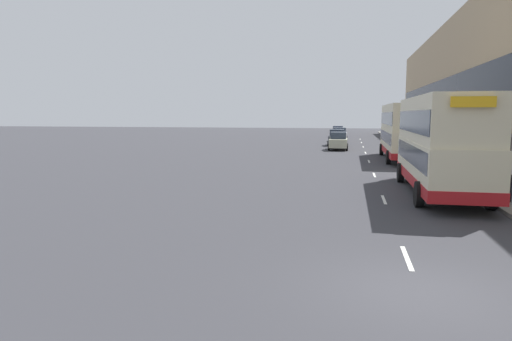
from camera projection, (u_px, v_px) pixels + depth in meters
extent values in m
plane|color=#38383D|center=(420.00, 293.00, 9.10)|extent=(220.00, 220.00, 0.00)
cube|color=gray|center=(431.00, 150.00, 45.21)|extent=(5.00, 93.00, 0.14)
cube|color=tan|center=(479.00, 78.00, 43.56)|extent=(3.00, 93.00, 14.06)
cube|color=black|center=(461.00, 85.00, 43.96)|extent=(0.12, 89.28, 2.53)
cube|color=silver|center=(407.00, 258.00, 11.29)|extent=(0.12, 2.00, 0.01)
cube|color=silver|center=(384.00, 200.00, 19.00)|extent=(0.12, 2.00, 0.01)
cube|color=silver|center=(374.00, 175.00, 26.72)|extent=(0.12, 2.00, 0.01)
cube|color=silver|center=(369.00, 161.00, 34.43)|extent=(0.12, 2.00, 0.01)
cube|color=silver|center=(366.00, 153.00, 42.14)|extent=(0.12, 2.00, 0.01)
cube|color=silver|center=(363.00, 147.00, 49.85)|extent=(0.12, 2.00, 0.01)
cube|color=silver|center=(361.00, 142.00, 57.57)|extent=(0.12, 2.00, 0.01)
cube|color=silver|center=(360.00, 139.00, 65.28)|extent=(0.12, 2.00, 0.01)
cube|color=#4C4C51|center=(512.00, 136.00, 20.17)|extent=(1.60, 4.20, 0.08)
cylinder|color=#4C4C51|center=(509.00, 169.00, 18.52)|extent=(0.10, 0.10, 2.40)
cylinder|color=#4C4C51|center=(481.00, 159.00, 22.41)|extent=(0.10, 0.10, 2.40)
cylinder|color=#4C4C51|center=(512.00, 160.00, 22.13)|extent=(0.10, 0.10, 2.40)
cube|color=beige|center=(440.00, 162.00, 20.18)|extent=(2.55, 10.24, 1.85)
cube|color=beige|center=(442.00, 119.00, 19.95)|extent=(2.50, 9.93, 1.95)
cube|color=#B2191E|center=(439.00, 178.00, 20.27)|extent=(2.58, 10.29, 0.45)
cube|color=#2D3847|center=(440.00, 154.00, 20.14)|extent=(2.58, 9.63, 0.81)
cube|color=#2D3847|center=(442.00, 122.00, 19.96)|extent=(2.55, 9.63, 0.94)
cube|color=yellow|center=(473.00, 102.00, 14.92)|extent=(1.40, 0.08, 0.36)
cylinder|color=black|center=(401.00, 173.00, 23.94)|extent=(0.30, 1.00, 1.00)
cylinder|color=black|center=(452.00, 174.00, 23.42)|extent=(0.30, 1.00, 1.00)
cylinder|color=black|center=(419.00, 194.00, 17.46)|extent=(0.30, 1.00, 1.00)
cylinder|color=black|center=(491.00, 197.00, 16.95)|extent=(0.30, 1.00, 1.00)
cube|color=beige|center=(402.00, 142.00, 35.50)|extent=(2.55, 11.41, 1.85)
cube|color=beige|center=(403.00, 117.00, 35.27)|extent=(2.50, 11.06, 1.95)
cube|color=#B2191E|center=(402.00, 151.00, 35.58)|extent=(2.58, 11.46, 0.45)
cube|color=#2D3847|center=(402.00, 137.00, 35.45)|extent=(2.58, 10.72, 0.81)
cube|color=#2D3847|center=(403.00, 118.00, 35.28)|extent=(2.55, 10.72, 0.94)
cube|color=yellow|center=(413.00, 108.00, 29.66)|extent=(1.40, 0.08, 0.36)
cylinder|color=black|center=(382.00, 150.00, 39.64)|extent=(0.30, 1.00, 1.00)
cylinder|color=black|center=(412.00, 150.00, 39.13)|extent=(0.30, 1.00, 1.00)
cylinder|color=black|center=(388.00, 157.00, 32.43)|extent=(0.30, 1.00, 1.00)
cylinder|color=black|center=(426.00, 158.00, 31.92)|extent=(0.30, 1.00, 1.00)
cube|color=silver|center=(339.00, 136.00, 60.56)|extent=(1.87, 4.54, 0.81)
cube|color=#2D3847|center=(340.00, 130.00, 60.69)|extent=(1.65, 2.18, 0.66)
cylinder|color=black|center=(346.00, 139.00, 59.05)|extent=(0.20, 0.60, 0.60)
cylinder|color=black|center=(332.00, 139.00, 59.42)|extent=(0.20, 0.60, 0.60)
cylinder|color=black|center=(347.00, 138.00, 61.79)|extent=(0.20, 0.60, 0.60)
cylinder|color=black|center=(333.00, 138.00, 62.16)|extent=(0.20, 0.60, 0.60)
cube|color=#B7B799|center=(338.00, 143.00, 45.68)|extent=(1.72, 4.21, 0.81)
cube|color=#2D3847|center=(339.00, 135.00, 45.79)|extent=(1.51, 2.02, 0.66)
cylinder|color=black|center=(347.00, 148.00, 44.29)|extent=(0.20, 0.60, 0.60)
cylinder|color=black|center=(329.00, 148.00, 44.63)|extent=(0.20, 0.60, 0.60)
cylinder|color=black|center=(347.00, 146.00, 46.83)|extent=(0.20, 0.60, 0.60)
cylinder|color=black|center=(330.00, 146.00, 47.17)|extent=(0.20, 0.60, 0.60)
cube|color=#4C5156|center=(337.00, 139.00, 52.00)|extent=(1.76, 4.02, 0.84)
cube|color=#2D3847|center=(337.00, 132.00, 52.10)|extent=(1.55, 1.93, 0.69)
cylinder|color=black|center=(344.00, 144.00, 50.66)|extent=(0.20, 0.60, 0.60)
cylinder|color=black|center=(328.00, 143.00, 51.02)|extent=(0.20, 0.60, 0.60)
cylinder|color=black|center=(345.00, 142.00, 53.09)|extent=(0.20, 0.60, 0.60)
cylinder|color=black|center=(329.00, 142.00, 53.44)|extent=(0.20, 0.60, 0.60)
cube|color=navy|center=(338.00, 132.00, 72.03)|extent=(1.72, 4.47, 0.77)
cube|color=#2D3847|center=(338.00, 128.00, 72.16)|extent=(1.51, 2.15, 0.63)
cylinder|color=black|center=(343.00, 135.00, 70.55)|extent=(0.20, 0.60, 0.60)
cylinder|color=black|center=(332.00, 135.00, 70.90)|extent=(0.20, 0.60, 0.60)
cylinder|color=black|center=(343.00, 135.00, 73.25)|extent=(0.20, 0.60, 0.60)
cylinder|color=black|center=(333.00, 135.00, 73.59)|extent=(0.20, 0.60, 0.60)
cylinder|color=#23232D|center=(473.00, 170.00, 24.78)|extent=(0.27, 0.27, 0.78)
cylinder|color=navy|center=(474.00, 157.00, 24.69)|extent=(0.32, 0.32, 0.65)
sphere|color=tan|center=(475.00, 149.00, 24.64)|extent=(0.21, 0.21, 0.21)
cylinder|color=black|center=(505.00, 189.00, 17.89)|extent=(0.52, 0.52, 0.95)
cylinder|color=#2D2D33|center=(505.00, 176.00, 17.83)|extent=(0.55, 0.55, 0.10)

